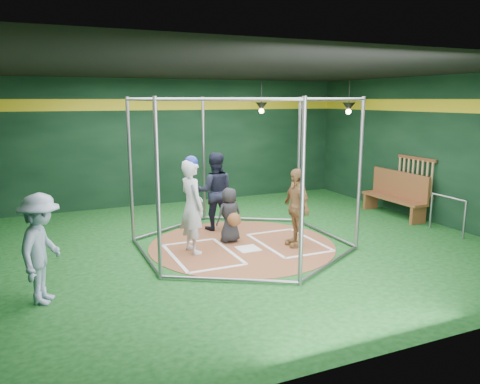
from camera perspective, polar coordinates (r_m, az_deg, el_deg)
name	(u,v)px	position (r m, az deg, el deg)	size (l,w,h in m)	color
room_shell	(242,161)	(9.29, 0.23, 3.86)	(10.10, 9.10, 3.53)	#0D3D13
clay_disc	(242,245)	(9.67, 0.24, -6.48)	(3.80, 3.80, 0.01)	brown
home_plate	(248,249)	(9.40, 0.99, -6.92)	(0.43, 0.43, 0.01)	white
batter_box_left	(202,254)	(9.11, -4.63, -7.56)	(1.17, 1.77, 0.01)	white
batter_box_right	(288,242)	(9.86, 5.91, -6.11)	(1.17, 1.77, 0.01)	white
batting_cage	(242,173)	(9.32, 0.25, 2.30)	(4.05, 4.67, 3.00)	gray
bat_rack	(415,176)	(12.51, 20.56, 1.80)	(0.07, 1.25, 0.98)	brown
pendant_lamp_near	(261,107)	(13.40, 2.64, 10.36)	(0.34, 0.34, 0.90)	black
pendant_lamp_far	(349,107)	(12.98, 13.11, 10.05)	(0.34, 0.34, 0.90)	black
batter_figure	(192,205)	(9.03, -5.86, -1.60)	(0.53, 0.72, 1.90)	#BAB9C0
visitor_leopard	(296,207)	(9.49, 6.87, -1.88)	(0.93, 0.39, 1.59)	tan
catcher_figure	(230,215)	(9.70, -1.25, -2.86)	(0.60, 0.61, 1.15)	black
umpire	(215,191)	(10.62, -3.09, 0.09)	(0.86, 0.67, 1.77)	black
bystander_blue	(42,249)	(7.41, -23.04, -6.40)	(1.06, 0.61, 1.64)	#8B9FB8
dugout_bench	(396,193)	(12.61, 18.52, -0.15)	(0.46, 1.96, 1.14)	brown
steel_railing	(448,209)	(11.36, 23.99, -1.87)	(0.05, 0.98, 0.84)	gray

